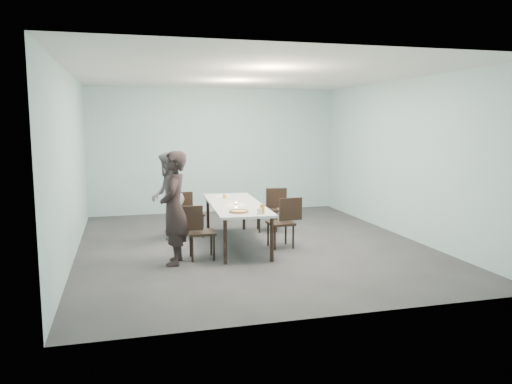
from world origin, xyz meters
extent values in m
plane|color=#333335|center=(0.00, 0.00, 0.00)|extent=(7.00, 7.00, 0.00)
cube|color=#A9D0D5|center=(0.00, 3.50, 1.50)|extent=(6.00, 0.02, 3.00)
cube|color=#A9D0D5|center=(0.00, -3.50, 1.50)|extent=(6.00, 0.02, 3.00)
cube|color=#A9D0D5|center=(-3.00, 0.00, 1.50)|extent=(0.02, 7.00, 3.00)
cube|color=#A9D0D5|center=(3.00, 0.00, 1.50)|extent=(0.02, 7.00, 3.00)
cube|color=white|center=(0.00, 0.00, 3.00)|extent=(6.00, 7.00, 0.02)
cube|color=white|center=(-0.26, 0.08, 0.73)|extent=(1.05, 2.65, 0.04)
cylinder|color=black|center=(-0.70, -1.12, 0.35)|extent=(0.06, 0.06, 0.71)
cylinder|color=black|center=(-0.56, 1.32, 0.35)|extent=(0.06, 0.06, 0.71)
cylinder|color=black|center=(0.04, -1.16, 0.35)|extent=(0.06, 0.06, 0.71)
cylinder|color=black|center=(0.18, 1.28, 0.35)|extent=(0.06, 0.06, 0.71)
cube|color=black|center=(-1.00, -0.71, 0.43)|extent=(0.44, 0.44, 0.04)
cube|color=black|center=(-1.19, -0.70, 0.67)|extent=(0.42, 0.06, 0.40)
cylinder|color=black|center=(-1.18, -0.87, 0.21)|extent=(0.04, 0.04, 0.41)
cylinder|color=black|center=(-1.16, -0.53, 0.21)|extent=(0.04, 0.04, 0.41)
cylinder|color=black|center=(-0.84, -0.89, 0.21)|extent=(0.04, 0.04, 0.41)
cylinder|color=black|center=(-0.82, -0.55, 0.21)|extent=(0.04, 0.04, 0.41)
cube|color=black|center=(-0.94, 0.93, 0.43)|extent=(0.46, 0.46, 0.04)
cube|color=black|center=(-1.13, 0.91, 0.67)|extent=(0.42, 0.08, 0.40)
cylinder|color=black|center=(-1.09, 0.74, 0.21)|extent=(0.04, 0.04, 0.41)
cylinder|color=black|center=(-1.13, 1.08, 0.21)|extent=(0.04, 0.04, 0.41)
cylinder|color=black|center=(-0.75, 0.78, 0.21)|extent=(0.04, 0.04, 0.41)
cylinder|color=black|center=(-0.79, 1.11, 0.21)|extent=(0.04, 0.04, 0.41)
cube|color=black|center=(0.45, -0.33, 0.43)|extent=(0.45, 0.45, 0.04)
cube|color=black|center=(0.64, -0.32, 0.67)|extent=(0.42, 0.07, 0.40)
cylinder|color=black|center=(0.61, -0.15, 0.21)|extent=(0.04, 0.04, 0.41)
cylinder|color=black|center=(0.63, -0.49, 0.21)|extent=(0.04, 0.04, 0.41)
cylinder|color=black|center=(0.27, -0.17, 0.21)|extent=(0.04, 0.04, 0.41)
cylinder|color=black|center=(0.29, -0.51, 0.21)|extent=(0.04, 0.04, 0.41)
cube|color=black|center=(0.60, 1.03, 0.43)|extent=(0.48, 0.48, 0.04)
cube|color=black|center=(0.78, 1.00, 0.67)|extent=(0.42, 0.11, 0.40)
cylinder|color=black|center=(0.79, 1.17, 0.21)|extent=(0.04, 0.04, 0.41)
cylinder|color=black|center=(0.74, 0.84, 0.21)|extent=(0.04, 0.04, 0.41)
cylinder|color=black|center=(0.46, 1.23, 0.21)|extent=(0.04, 0.04, 0.41)
cylinder|color=black|center=(0.40, 0.89, 0.21)|extent=(0.04, 0.04, 0.41)
imported|color=black|center=(-1.45, -0.89, 0.88)|extent=(0.55, 0.71, 1.75)
imported|color=slate|center=(-1.39, 0.90, 0.82)|extent=(0.69, 0.85, 1.63)
cylinder|color=white|center=(-0.42, -0.84, 0.76)|extent=(0.34, 0.34, 0.01)
cylinder|color=#F2E189|center=(-0.42, -0.84, 0.77)|extent=(0.30, 0.30, 0.01)
torus|color=brown|center=(-0.42, -0.84, 0.77)|extent=(0.32, 0.32, 0.03)
cylinder|color=white|center=(-0.25, -0.55, 0.76)|extent=(0.18, 0.18, 0.01)
cylinder|color=gold|center=(-0.08, -1.02, 0.82)|extent=(0.08, 0.08, 0.15)
cylinder|color=silver|center=(-0.14, -1.04, 0.80)|extent=(0.08, 0.08, 0.09)
cylinder|color=silver|center=(-0.29, -0.09, 0.77)|extent=(0.06, 0.06, 0.03)
cylinder|color=orange|center=(-0.29, -0.09, 0.79)|extent=(0.04, 0.04, 0.01)
cylinder|color=gold|center=(-0.35, 0.67, 0.79)|extent=(0.07, 0.07, 0.08)
cube|color=silver|center=(-0.31, 1.01, 0.75)|extent=(0.31, 0.24, 0.01)
camera|label=1|loc=(-2.19, -8.50, 2.18)|focal=35.00mm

